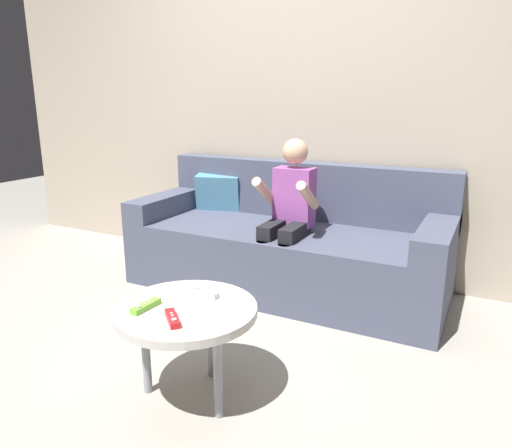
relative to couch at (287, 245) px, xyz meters
name	(u,v)px	position (x,y,z in m)	size (l,w,h in m)	color
ground_plane	(162,363)	(-0.14, -1.16, -0.28)	(10.38, 10.38, 0.00)	#9E998E
wall_back	(294,94)	(-0.14, 0.40, 0.97)	(5.19, 0.05, 2.50)	#B2A38E
couch	(287,245)	(0.00, 0.00, 0.00)	(2.02, 0.80, 0.80)	#474C60
person_seated_on_couch	(288,211)	(0.08, -0.18, 0.28)	(0.34, 0.41, 0.99)	black
coffee_table	(187,316)	(0.13, -1.31, 0.09)	(0.58, 0.58, 0.41)	beige
game_remote_red_near_edge	(172,318)	(0.16, -1.44, 0.14)	(0.13, 0.12, 0.03)	red
game_remote_white_center	(204,293)	(0.13, -1.18, 0.14)	(0.14, 0.05, 0.03)	white
game_remote_lime_far_corner	(146,306)	(0.00, -1.40, 0.14)	(0.05, 0.14, 0.03)	#72C638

